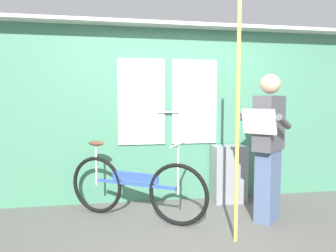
{
  "coord_description": "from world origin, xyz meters",
  "views": [
    {
      "loc": [
        -0.83,
        -2.58,
        1.29
      ],
      "look_at": [
        -0.3,
        0.67,
        1.04
      ],
      "focal_mm": 31.61,
      "sensor_mm": 36.0,
      "label": 1
    }
  ],
  "objects_px": {
    "bicycle_near_door": "(134,187)",
    "passenger_reading_newspaper": "(268,145)",
    "handrail_pole": "(238,121)",
    "trash_bin_by_wall": "(229,174)"
  },
  "relations": [
    {
      "from": "trash_bin_by_wall",
      "to": "passenger_reading_newspaper",
      "type": "bearing_deg",
      "value": -75.2
    },
    {
      "from": "bicycle_near_door",
      "to": "trash_bin_by_wall",
      "type": "distance_m",
      "value": 1.32
    },
    {
      "from": "bicycle_near_door",
      "to": "trash_bin_by_wall",
      "type": "relative_size",
      "value": 1.99
    },
    {
      "from": "passenger_reading_newspaper",
      "to": "trash_bin_by_wall",
      "type": "height_order",
      "value": "passenger_reading_newspaper"
    },
    {
      "from": "handrail_pole",
      "to": "passenger_reading_newspaper",
      "type": "bearing_deg",
      "value": 37.53
    },
    {
      "from": "bicycle_near_door",
      "to": "passenger_reading_newspaper",
      "type": "bearing_deg",
      "value": 19.4
    },
    {
      "from": "trash_bin_by_wall",
      "to": "handrail_pole",
      "type": "relative_size",
      "value": 0.33
    },
    {
      "from": "passenger_reading_newspaper",
      "to": "handrail_pole",
      "type": "height_order",
      "value": "handrail_pole"
    },
    {
      "from": "bicycle_near_door",
      "to": "handrail_pole",
      "type": "xyz_separation_m",
      "value": [
        0.91,
        -0.69,
        0.77
      ]
    },
    {
      "from": "bicycle_near_door",
      "to": "trash_bin_by_wall",
      "type": "bearing_deg",
      "value": 48.29
    }
  ]
}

